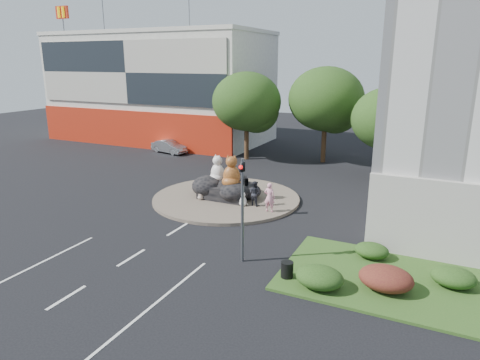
% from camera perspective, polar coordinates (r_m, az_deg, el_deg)
% --- Properties ---
extents(ground, '(120.00, 120.00, 0.00)m').
position_cam_1_polar(ground, '(21.66, -14.28, -10.02)').
color(ground, black).
rests_on(ground, ground).
extents(roundabout_island, '(10.00, 10.00, 0.20)m').
position_cam_1_polar(roundabout_island, '(29.37, -1.85, -2.43)').
color(roundabout_island, brown).
rests_on(roundabout_island, ground).
extents(rock_plinth, '(3.20, 2.60, 0.90)m').
position_cam_1_polar(rock_plinth, '(29.21, -1.86, -1.40)').
color(rock_plinth, black).
rests_on(rock_plinth, roundabout_island).
extents(shophouse_block, '(25.20, 12.30, 17.40)m').
position_cam_1_polar(shophouse_block, '(52.79, -10.55, 12.09)').
color(shophouse_block, silver).
rests_on(shophouse_block, ground).
extents(grass_verge, '(10.00, 6.00, 0.12)m').
position_cam_1_polar(grass_verge, '(20.00, 20.57, -12.64)').
color(grass_verge, '#29531B').
rests_on(grass_verge, ground).
extents(tree_left, '(6.46, 6.46, 8.27)m').
position_cam_1_polar(tree_left, '(40.69, 1.02, 10.05)').
color(tree_left, '#382314').
rests_on(tree_left, ground).
extents(tree_mid, '(6.84, 6.84, 8.76)m').
position_cam_1_polar(tree_mid, '(40.23, 11.50, 10.12)').
color(tree_mid, '#382314').
rests_on(tree_mid, ground).
extents(tree_right, '(5.70, 5.70, 7.30)m').
position_cam_1_polar(tree_right, '(35.34, 19.29, 7.33)').
color(tree_right, '#382314').
rests_on(tree_right, ground).
extents(hedge_near_green, '(2.00, 1.60, 0.90)m').
position_cam_1_polar(hedge_near_green, '(18.39, 10.55, -12.63)').
color(hedge_near_green, '#1B3912').
rests_on(hedge_near_green, grass_verge).
extents(hedge_red, '(2.20, 1.76, 0.99)m').
position_cam_1_polar(hedge_red, '(18.89, 18.88, -12.31)').
color(hedge_red, '#4B1417').
rests_on(hedge_red, grass_verge).
extents(hedge_mid_green, '(1.80, 1.44, 0.81)m').
position_cam_1_polar(hedge_mid_green, '(20.25, 26.57, -11.51)').
color(hedge_mid_green, '#1B3912').
rests_on(hedge_mid_green, grass_verge).
extents(hedge_back_green, '(1.60, 1.28, 0.72)m').
position_cam_1_polar(hedge_back_green, '(21.56, 17.15, -8.97)').
color(hedge_back_green, '#1B3912').
rests_on(hedge_back_green, grass_verge).
extents(traffic_light, '(0.44, 1.24, 5.00)m').
position_cam_1_polar(traffic_light, '(19.32, 0.58, -1.15)').
color(traffic_light, '#595B60').
rests_on(traffic_light, ground).
extents(street_lamp, '(2.34, 0.22, 8.06)m').
position_cam_1_polar(street_lamp, '(23.24, 24.84, 2.64)').
color(street_lamp, '#595B60').
rests_on(street_lamp, ground).
extents(cat_white, '(1.45, 1.36, 1.96)m').
position_cam_1_polar(cat_white, '(29.35, -3.01, 1.56)').
color(cat_white, silver).
rests_on(cat_white, rock_plinth).
extents(cat_tabby, '(1.66, 1.57, 2.19)m').
position_cam_1_polar(cat_tabby, '(28.19, -1.14, 1.23)').
color(cat_tabby, '#C06F28').
rests_on(cat_tabby, rock_plinth).
extents(kitten_calico, '(0.58, 0.54, 0.79)m').
position_cam_1_polar(kitten_calico, '(28.78, -5.23, -1.83)').
color(kitten_calico, silver).
rests_on(kitten_calico, roundabout_island).
extents(kitten_white, '(0.71, 0.71, 0.89)m').
position_cam_1_polar(kitten_white, '(27.43, 0.42, -2.54)').
color(kitten_white, silver).
rests_on(kitten_white, roundabout_island).
extents(pedestrian_pink, '(0.69, 0.47, 1.85)m').
position_cam_1_polar(pedestrian_pink, '(26.28, 3.96, -2.31)').
color(pedestrian_pink, pink).
rests_on(pedestrian_pink, roundabout_island).
extents(pedestrian_dark, '(0.92, 0.79, 1.62)m').
position_cam_1_polar(pedestrian_dark, '(27.39, 1.98, -1.77)').
color(pedestrian_dark, '#22232A').
rests_on(pedestrian_dark, roundabout_island).
extents(parked_car, '(4.27, 2.21, 1.34)m').
position_cam_1_polar(parked_car, '(44.73, -9.43, 4.42)').
color(parked_car, '#9C9FA3').
rests_on(parked_car, ground).
extents(litter_bin, '(0.69, 0.69, 0.71)m').
position_cam_1_polar(litter_bin, '(19.02, 6.29, -11.77)').
color(litter_bin, black).
rests_on(litter_bin, grass_verge).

